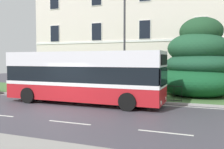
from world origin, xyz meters
TOP-DOWN VIEW (x-y plane):
  - ground_plane at (0.00, 1.27)m, footprint 60.00×56.00m
  - georgian_townhouse at (-0.46, 17.13)m, footprint 19.93×10.95m
  - iron_verge_railing at (-0.46, 4.40)m, footprint 13.01×0.04m
  - evergreen_tree at (6.79, 7.94)m, footprint 5.55×5.55m
  - single_decker_bus at (0.41, 2.52)m, footprint 9.77×2.63m
  - street_lamp_post at (2.14, 5.24)m, footprint 0.36×0.24m
  - litter_bin at (-0.23, 5.37)m, footprint 0.55×0.55m

SIDE VIEW (x-z plane):
  - ground_plane at x=0.00m, z-range -0.10..0.08m
  - iron_verge_railing at x=-0.46m, z-range 0.14..1.11m
  - litter_bin at x=-0.23m, z-range 0.12..1.19m
  - single_decker_bus at x=0.41m, z-range 0.08..3.21m
  - evergreen_tree at x=6.79m, z-range -0.54..5.20m
  - street_lamp_post at x=2.14m, z-range 0.61..7.59m
  - georgian_townhouse at x=-0.46m, z-range 0.16..13.75m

